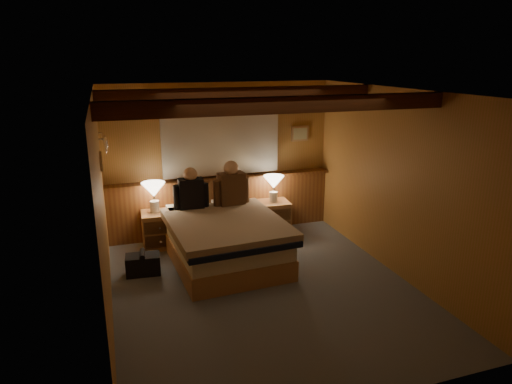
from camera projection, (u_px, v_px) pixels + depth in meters
name	position (u px, v px, depth m)	size (l,w,h in m)	color
floor	(264.00, 288.00, 5.66)	(4.20, 4.20, 0.00)	slate
ceiling	(265.00, 91.00, 4.98)	(4.20, 4.20, 0.00)	#BD8947
wall_back	(221.00, 160.00, 7.23)	(3.60, 3.60, 0.00)	#AF743F
wall_left	(103.00, 212.00, 4.78)	(4.20, 4.20, 0.00)	#AF743F
wall_right	(396.00, 183.00, 5.86)	(4.20, 4.20, 0.00)	#AF743F
wall_front	(357.00, 274.00, 3.41)	(3.60, 3.60, 0.00)	#AF743F
wainscot	(223.00, 204.00, 7.38)	(3.60, 0.23, 0.94)	brown
curtain_window	(221.00, 140.00, 7.08)	(2.18, 0.09, 1.11)	#4E2613
ceiling_beams	(261.00, 99.00, 5.14)	(3.60, 1.65, 0.16)	#4E2613
coat_rail	(105.00, 142.00, 6.10)	(0.05, 0.55, 0.24)	silver
framed_print	(300.00, 134.00, 7.52)	(0.30, 0.04, 0.25)	tan
bed	(225.00, 240.00, 6.30)	(1.58, 1.97, 0.65)	#B27F4C
nightstand_left	(159.00, 229.00, 6.86)	(0.51, 0.46, 0.54)	#B27F4C
nightstand_right	(274.00, 217.00, 7.40)	(0.50, 0.46, 0.53)	#B27F4C
lamp_left	(154.00, 191.00, 6.70)	(0.35, 0.35, 0.46)	silver
lamp_right	(274.00, 184.00, 7.24)	(0.33, 0.33, 0.43)	silver
person_left	(191.00, 191.00, 6.60)	(0.52, 0.22, 0.63)	black
person_right	(231.00, 186.00, 6.77)	(0.56, 0.26, 0.69)	#4F341F
duffel_bag	(143.00, 264.00, 6.01)	(0.46, 0.30, 0.32)	black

